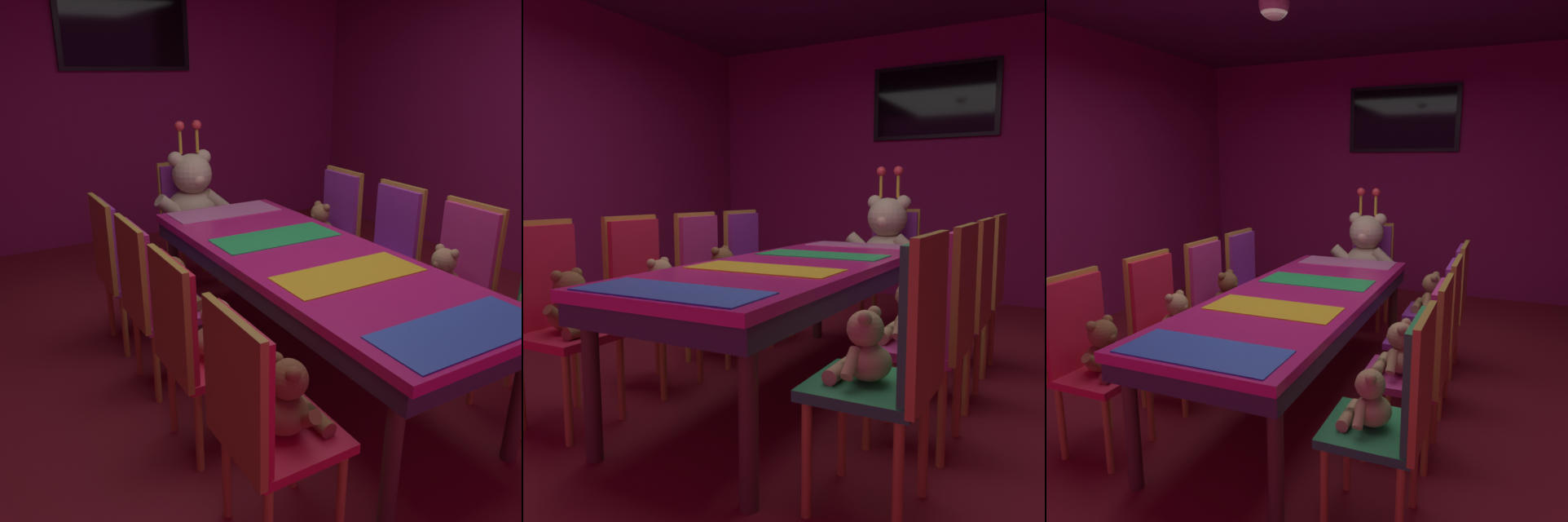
% 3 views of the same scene
% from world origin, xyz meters
% --- Properties ---
extents(ground_plane, '(7.90, 7.90, 0.00)m').
position_xyz_m(ground_plane, '(0.00, 0.00, 0.00)').
color(ground_plane, maroon).
extents(wall_back, '(5.20, 0.12, 2.80)m').
position_xyz_m(wall_back, '(0.00, 3.20, 1.40)').
color(wall_back, '#8C1959').
rests_on(wall_back, ground_plane).
extents(banquet_table, '(0.90, 2.47, 0.75)m').
position_xyz_m(banquet_table, '(0.00, 0.00, 0.65)').
color(banquet_table, '#C61E72').
rests_on(banquet_table, ground_plane).
extents(chair_left_0, '(0.42, 0.41, 0.98)m').
position_xyz_m(chair_left_0, '(-0.87, -0.91, 0.60)').
color(chair_left_0, red).
rests_on(chair_left_0, ground_plane).
extents(teddy_left_0, '(0.25, 0.32, 0.30)m').
position_xyz_m(teddy_left_0, '(-0.72, -0.91, 0.59)').
color(teddy_left_0, brown).
rests_on(teddy_left_0, chair_left_0).
extents(chair_left_1, '(0.42, 0.41, 0.98)m').
position_xyz_m(chair_left_1, '(-0.86, -0.29, 0.60)').
color(chair_left_1, red).
rests_on(chair_left_1, ground_plane).
extents(teddy_left_1, '(0.24, 0.31, 0.29)m').
position_xyz_m(teddy_left_1, '(-0.71, -0.29, 0.58)').
color(teddy_left_1, tan).
rests_on(teddy_left_1, chair_left_1).
extents(chair_left_2, '(0.42, 0.41, 0.98)m').
position_xyz_m(chair_left_2, '(-0.84, 0.30, 0.60)').
color(chair_left_2, '#CC338C').
rests_on(chair_left_2, ground_plane).
extents(teddy_left_2, '(0.25, 0.32, 0.31)m').
position_xyz_m(teddy_left_2, '(-0.69, 0.30, 0.59)').
color(teddy_left_2, brown).
rests_on(teddy_left_2, chair_left_2).
extents(chair_left_3, '(0.42, 0.41, 0.98)m').
position_xyz_m(chair_left_3, '(-0.84, 0.86, 0.60)').
color(chair_left_3, purple).
rests_on(chair_left_3, ground_plane).
extents(chair_right_0, '(0.42, 0.41, 0.98)m').
position_xyz_m(chair_right_0, '(0.86, -0.89, 0.60)').
color(chair_right_0, '#268C4C').
rests_on(chair_right_0, ground_plane).
extents(teddy_right_0, '(0.21, 0.28, 0.26)m').
position_xyz_m(teddy_right_0, '(0.72, -0.89, 0.57)').
color(teddy_right_0, tan).
rests_on(teddy_right_0, chair_right_0).
extents(chair_right_1, '(0.42, 0.41, 0.98)m').
position_xyz_m(chair_right_1, '(0.87, -0.32, 0.60)').
color(chair_right_1, '#CC338C').
rests_on(chair_right_1, ground_plane).
extents(teddy_right_1, '(0.24, 0.31, 0.29)m').
position_xyz_m(teddy_right_1, '(0.73, -0.32, 0.58)').
color(teddy_right_1, tan).
rests_on(teddy_right_1, chair_right_1).
extents(chair_right_2, '(0.42, 0.41, 0.98)m').
position_xyz_m(chair_right_2, '(0.87, 0.27, 0.60)').
color(chair_right_2, purple).
rests_on(chair_right_2, ground_plane).
extents(chair_right_3, '(0.42, 0.41, 0.98)m').
position_xyz_m(chair_right_3, '(0.86, 0.88, 0.60)').
color(chair_right_3, purple).
rests_on(chair_right_3, ground_plane).
extents(teddy_right_3, '(0.24, 0.31, 0.29)m').
position_xyz_m(teddy_right_3, '(0.72, 0.88, 0.58)').
color(teddy_right_3, '#9E7247').
rests_on(teddy_right_3, chair_right_3).
extents(throne_chair, '(0.41, 0.42, 0.98)m').
position_xyz_m(throne_chair, '(0.00, 1.78, 0.60)').
color(throne_chair, purple).
rests_on(throne_chair, ground_plane).
extents(king_teddy_bear, '(0.68, 0.52, 0.87)m').
position_xyz_m(king_teddy_bear, '(0.00, 1.61, 0.74)').
color(king_teddy_bear, beige).
rests_on(king_teddy_bear, throne_chair).
extents(wall_tv, '(1.28, 0.06, 0.74)m').
position_xyz_m(wall_tv, '(0.00, 3.11, 2.05)').
color(wall_tv, black).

